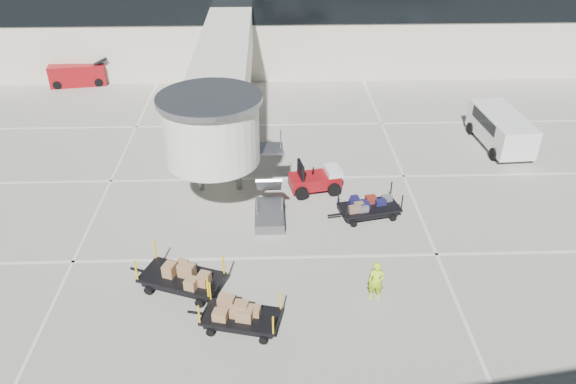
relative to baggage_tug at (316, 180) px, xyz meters
name	(u,v)px	position (x,y,z in m)	size (l,w,h in m)	color
ground	(304,287)	(-1.05, -7.68, -0.63)	(140.00, 140.00, 0.00)	#BCB8A8
lane_markings	(283,175)	(-1.72, 1.65, -0.62)	(40.00, 30.00, 0.02)	silver
terminal	(280,9)	(-1.40, 22.26, 3.47)	(64.00, 12.11, 15.20)	beige
jet_bridge	(222,83)	(-5.02, 4.58, 3.65)	(5.70, 20.40, 6.03)	white
baggage_tug	(316,180)	(0.00, 0.00, 0.00)	(2.85, 2.11, 1.74)	maroon
suitcase_cart	(369,208)	(2.38, -2.57, -0.12)	(3.63, 2.03, 1.39)	black
box_cart_near	(240,316)	(-3.59, -9.80, -0.10)	(3.62, 2.06, 1.39)	black
box_cart_far	(181,278)	(-6.06, -7.58, -0.07)	(4.06, 2.67, 1.57)	black
ground_worker	(376,281)	(1.72, -8.42, 0.24)	(0.63, 0.42, 1.74)	#B7E618
minivan	(500,126)	(11.44, 5.02, 0.58)	(2.64, 5.45, 2.01)	silver
belt_loader	(79,74)	(-16.88, 16.32, 0.17)	(4.58, 2.34, 2.11)	maroon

